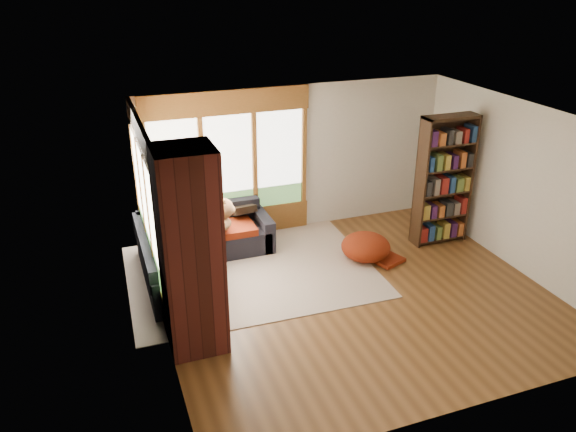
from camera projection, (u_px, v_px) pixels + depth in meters
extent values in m
plane|color=#573418|center=(355.00, 294.00, 8.22)|extent=(5.50, 5.50, 0.00)
plane|color=white|center=(365.00, 120.00, 7.16)|extent=(5.50, 5.50, 0.00)
cube|color=silver|center=(295.00, 159.00, 9.83)|extent=(5.50, 0.04, 2.60)
cube|color=silver|center=(473.00, 310.00, 5.55)|extent=(5.50, 0.04, 2.60)
cube|color=silver|center=(157.00, 245.00, 6.83)|extent=(0.04, 5.00, 2.60)
cube|color=silver|center=(522.00, 189.00, 8.54)|extent=(0.04, 5.00, 2.60)
cube|color=brown|center=(229.00, 165.00, 9.41)|extent=(2.82, 0.10, 1.90)
cube|color=white|center=(229.00, 165.00, 9.41)|extent=(2.54, 0.09, 1.62)
cube|color=brown|center=(146.00, 204.00, 7.85)|extent=(0.10, 2.62, 1.90)
cube|color=white|center=(146.00, 204.00, 7.85)|extent=(0.09, 2.36, 1.62)
cube|color=#698157|center=(139.00, 159.00, 8.41)|extent=(0.03, 0.72, 0.90)
cube|color=#471914|center=(191.00, 253.00, 6.64)|extent=(0.70, 0.70, 2.60)
cube|color=black|center=(212.00, 240.00, 9.38)|extent=(2.20, 0.90, 0.42)
cube|color=black|center=(206.00, 210.00, 9.52)|extent=(2.20, 0.20, 0.38)
cube|color=black|center=(269.00, 226.00, 9.65)|extent=(0.20, 0.90, 0.60)
cube|color=maroon|center=(207.00, 229.00, 9.14)|extent=(1.90, 0.66, 0.12)
cube|color=black|center=(180.00, 264.00, 8.62)|extent=(0.90, 2.20, 0.42)
cube|color=black|center=(155.00, 245.00, 8.35)|extent=(0.20, 2.20, 0.38)
cube|color=black|center=(193.00, 292.00, 7.73)|extent=(0.90, 0.20, 0.60)
cube|color=maroon|center=(191.00, 258.00, 8.25)|extent=(0.66, 1.20, 0.12)
cube|color=maroon|center=(180.00, 231.00, 9.06)|extent=(0.66, 0.66, 0.12)
cube|color=silver|center=(251.00, 271.00, 8.84)|extent=(3.85, 2.98, 0.01)
cube|color=#331E11|center=(467.00, 178.00, 9.53)|extent=(0.04, 0.32, 2.22)
cube|color=#331E11|center=(420.00, 184.00, 9.25)|extent=(0.04, 0.32, 2.22)
cube|color=#331E11|center=(439.00, 178.00, 9.51)|extent=(0.95, 0.02, 2.22)
cube|color=#331E11|center=(437.00, 237.00, 9.82)|extent=(0.87, 0.30, 0.03)
cube|color=#331E11|center=(440.00, 215.00, 9.64)|extent=(0.87, 0.30, 0.03)
cube|color=#331E11|center=(443.00, 192.00, 9.47)|extent=(0.87, 0.30, 0.03)
cube|color=#331E11|center=(445.00, 168.00, 9.30)|extent=(0.87, 0.30, 0.03)
cube|color=#331E11|center=(448.00, 144.00, 9.12)|extent=(0.87, 0.30, 0.03)
cube|color=#331E11|center=(452.00, 118.00, 8.95)|extent=(0.87, 0.30, 0.03)
cube|color=#726659|center=(445.00, 181.00, 9.37)|extent=(0.83, 0.24, 2.06)
ellipsoid|color=maroon|center=(366.00, 246.00, 9.13)|extent=(1.02, 1.02, 0.43)
ellipsoid|color=brown|center=(207.00, 221.00, 8.78)|extent=(0.95, 0.75, 0.28)
sphere|color=brown|center=(223.00, 209.00, 8.89)|extent=(0.42, 0.42, 0.34)
cone|color=brown|center=(220.00, 202.00, 8.81)|extent=(0.15, 0.15, 0.15)
ellipsoid|color=black|center=(199.00, 240.00, 8.19)|extent=(0.70, 0.91, 0.27)
sphere|color=black|center=(199.00, 224.00, 8.40)|extent=(0.40, 0.40, 0.33)
cone|color=black|center=(199.00, 218.00, 8.30)|extent=(0.15, 0.15, 0.14)
cube|color=black|center=(248.00, 200.00, 9.56)|extent=(0.45, 0.12, 0.45)
cube|color=black|center=(214.00, 205.00, 9.37)|extent=(0.45, 0.12, 0.45)
cube|color=black|center=(161.00, 224.00, 8.69)|extent=(0.45, 0.12, 0.45)
cube|color=black|center=(173.00, 256.00, 7.74)|extent=(0.45, 0.12, 0.45)
cube|color=maroon|center=(178.00, 210.00, 9.19)|extent=(0.42, 0.12, 0.42)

